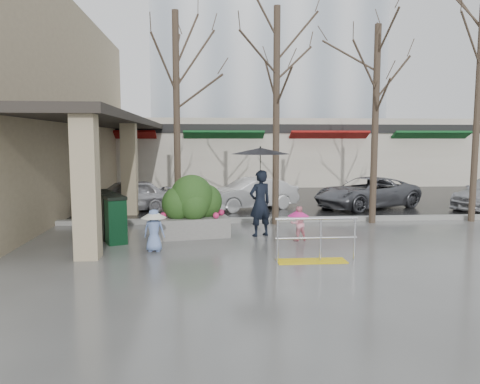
{
  "coord_description": "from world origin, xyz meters",
  "views": [
    {
      "loc": [
        -1.18,
        -11.56,
        2.81
      ],
      "look_at": [
        -0.13,
        1.68,
        1.3
      ],
      "focal_mm": 35.0,
      "sensor_mm": 36.0,
      "label": 1
    }
  ],
  "objects": [
    {
      "name": "pillar_back",
      "position": [
        -3.9,
        6.0,
        1.75
      ],
      "size": [
        0.55,
        0.55,
        3.5
      ],
      "primitive_type": "cube",
      "color": "tan",
      "rests_on": "ground"
    },
    {
      "name": "car_a",
      "position": [
        -4.19,
        6.59,
        0.63
      ],
      "size": [
        3.99,
        2.77,
        1.26
      ],
      "primitive_type": "imported",
      "rotation": [
        0.0,
        0.0,
        -1.18
      ],
      "color": "#B3B3B8",
      "rests_on": "ground"
    },
    {
      "name": "office_tower",
      "position": [
        4.0,
        30.0,
        12.5
      ],
      "size": [
        18.0,
        12.0,
        25.0
      ],
      "primitive_type": "cube",
      "color": "#8C99A8",
      "rests_on": "ground"
    },
    {
      "name": "canopy_slab",
      "position": [
        -4.8,
        8.0,
        3.62
      ],
      "size": [
        2.8,
        18.0,
        0.25
      ],
      "primitive_type": "cube",
      "color": "#2D2823",
      "rests_on": "pillar_front"
    },
    {
      "name": "woman",
      "position": [
        0.46,
        1.74,
        1.65
      ],
      "size": [
        1.69,
        1.69,
        2.61
      ],
      "rotation": [
        0.0,
        0.0,
        3.58
      ],
      "color": "black",
      "rests_on": "ground"
    },
    {
      "name": "handrail",
      "position": [
        1.36,
        -1.2,
        0.38
      ],
      "size": [
        1.9,
        0.5,
        1.03
      ],
      "color": "yellow",
      "rests_on": "ground"
    },
    {
      "name": "tree_midwest",
      "position": [
        1.2,
        3.6,
        5.23
      ],
      "size": [
        3.2,
        3.2,
        7.0
      ],
      "color": "#382B21",
      "rests_on": "ground"
    },
    {
      "name": "tree_west",
      "position": [
        -2.0,
        3.6,
        5.08
      ],
      "size": [
        3.2,
        3.2,
        6.8
      ],
      "color": "#382B21",
      "rests_on": "ground"
    },
    {
      "name": "news_boxes",
      "position": [
        -3.89,
        1.84,
        0.65
      ],
      "size": [
        1.42,
        2.32,
        1.29
      ],
      "rotation": [
        0.0,
        0.0,
        0.42
      ],
      "color": "#0B3219",
      "rests_on": "ground"
    },
    {
      "name": "street_asphalt",
      "position": [
        0.0,
        22.0,
        0.01
      ],
      "size": [
        120.0,
        36.0,
        0.01
      ],
      "primitive_type": "cube",
      "color": "black",
      "rests_on": "ground"
    },
    {
      "name": "pillar_front",
      "position": [
        -3.9,
        -0.5,
        1.75
      ],
      "size": [
        0.55,
        0.55,
        3.5
      ],
      "primitive_type": "cube",
      "color": "tan",
      "rests_on": "ground"
    },
    {
      "name": "planter",
      "position": [
        -1.5,
        1.84,
        0.86
      ],
      "size": [
        2.21,
        1.38,
        1.8
      ],
      "rotation": [
        0.0,
        0.0,
        0.18
      ],
      "color": "slate",
      "rests_on": "ground"
    },
    {
      "name": "tree_mideast",
      "position": [
        4.5,
        3.6,
        4.86
      ],
      "size": [
        3.2,
        3.2,
        6.5
      ],
      "color": "#382B21",
      "rests_on": "ground"
    },
    {
      "name": "car_c",
      "position": [
        5.48,
        6.95,
        0.63
      ],
      "size": [
        4.99,
        3.78,
        1.26
      ],
      "primitive_type": "imported",
      "rotation": [
        0.0,
        0.0,
        -1.14
      ],
      "color": "#595B61",
      "rests_on": "ground"
    },
    {
      "name": "storefront_row",
      "position": [
        2.0,
        17.97,
        2.01
      ],
      "size": [
        34.0,
        6.74,
        4.0
      ],
      "color": "beige",
      "rests_on": "ground"
    },
    {
      "name": "child_pink",
      "position": [
        1.44,
        1.03,
        0.56
      ],
      "size": [
        0.6,
        0.6,
        0.96
      ],
      "rotation": [
        0.0,
        0.0,
        3.39
      ],
      "color": "pink",
      "rests_on": "ground"
    },
    {
      "name": "tree_east",
      "position": [
        8.0,
        3.6,
        5.38
      ],
      "size": [
        3.2,
        3.2,
        7.2
      ],
      "color": "#382B21",
      "rests_on": "ground"
    },
    {
      "name": "curb",
      "position": [
        0.0,
        4.0,
        0.07
      ],
      "size": [
        120.0,
        0.3,
        0.15
      ],
      "primitive_type": "cube",
      "color": "gray",
      "rests_on": "ground"
    },
    {
      "name": "near_building",
      "position": [
        -9.0,
        8.0,
        4.0
      ],
      "size": [
        6.0,
        18.0,
        8.0
      ],
      "primitive_type": "cube",
      "color": "tan",
      "rests_on": "ground"
    },
    {
      "name": "child_blue",
      "position": [
        -2.42,
        0.08,
        0.65
      ],
      "size": [
        0.64,
        0.64,
        1.08
      ],
      "rotation": [
        0.0,
        0.0,
        3.02
      ],
      "color": "#708BC7",
      "rests_on": "ground"
    },
    {
      "name": "car_b",
      "position": [
        0.72,
        6.96,
        0.63
      ],
      "size": [
        4.04,
        2.74,
        1.26
      ],
      "primitive_type": "imported",
      "rotation": [
        0.0,
        0.0,
        -1.16
      ],
      "color": "white",
      "rests_on": "ground"
    },
    {
      "name": "ground",
      "position": [
        0.0,
        0.0,
        0.0
      ],
      "size": [
        120.0,
        120.0,
        0.0
      ],
      "primitive_type": "plane",
      "color": "#51514F",
      "rests_on": "ground"
    }
  ]
}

